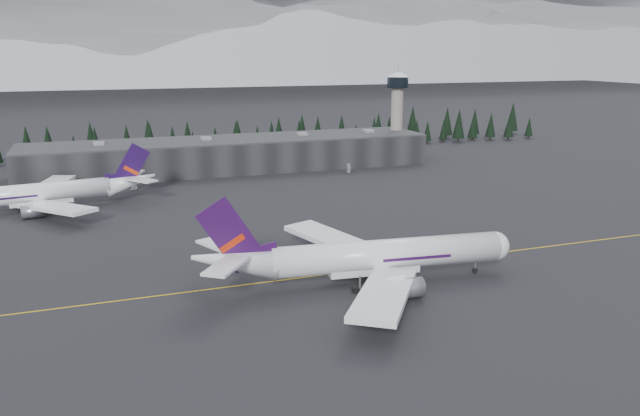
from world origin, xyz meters
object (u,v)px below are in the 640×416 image
object	(u,v)px
terminal	(232,154)
gse_vehicle_a	(134,188)
control_tower	(397,105)
jet_main	(360,257)
jet_parked	(50,192)
gse_vehicle_b	(349,171)

from	to	relation	value
terminal	gse_vehicle_a	world-z (taller)	terminal
control_tower	jet_main	bearing A→B (deg)	-119.23
control_tower	jet_main	size ratio (longest dim) A/B	0.55
jet_parked	gse_vehicle_b	world-z (taller)	jet_parked
control_tower	gse_vehicle_b	bearing A→B (deg)	-142.08
control_tower	gse_vehicle_a	xyz separation A→B (m)	(-115.03, -29.33, -22.74)
control_tower	jet_main	distance (m)	158.02
jet_main	gse_vehicle_a	world-z (taller)	jet_main
gse_vehicle_b	control_tower	bearing A→B (deg)	101.32
terminal	control_tower	bearing A→B (deg)	2.29
gse_vehicle_b	terminal	bearing A→B (deg)	-145.29
control_tower	jet_main	world-z (taller)	control_tower
control_tower	gse_vehicle_a	bearing A→B (deg)	-165.70
gse_vehicle_a	gse_vehicle_b	xyz separation A→B (m)	(81.82, 3.46, 0.01)
terminal	control_tower	world-z (taller)	control_tower
gse_vehicle_b	jet_parked	bearing A→B (deg)	-104.85
jet_main	jet_parked	bearing A→B (deg)	132.08
control_tower	gse_vehicle_b	size ratio (longest dim) A/B	9.53
jet_main	terminal	bearing A→B (deg)	95.81
control_tower	gse_vehicle_a	world-z (taller)	control_tower
jet_parked	gse_vehicle_a	xyz separation A→B (m)	(25.18, 18.79, -4.59)
jet_parked	gse_vehicle_a	world-z (taller)	jet_parked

